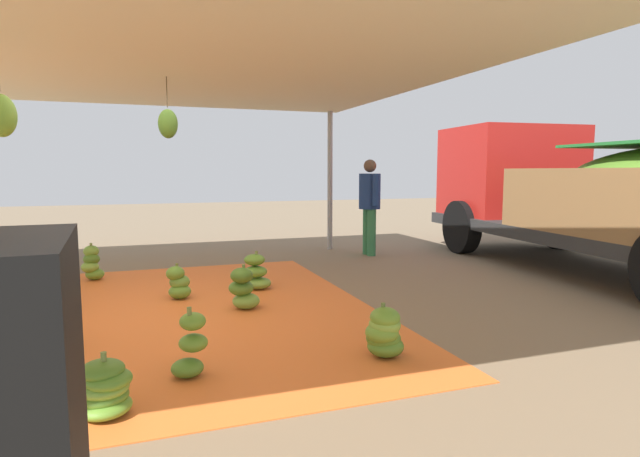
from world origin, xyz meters
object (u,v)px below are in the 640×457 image
Objects in this scene: banana_bunch_7 at (13,319)px; cargo_truck_main at (593,192)px; banana_bunch_3 at (191,347)px; banana_bunch_9 at (179,283)px; banana_bunch_0 at (92,264)px; banana_bunch_11 at (32,297)px; banana_bunch_6 at (256,273)px; worker_0 at (370,200)px; banana_bunch_8 at (105,390)px; banana_bunch_12 at (243,290)px; banana_bunch_4 at (384,333)px; banana_bunch_1 at (45,276)px; banana_bunch_2 at (41,288)px; banana_bunch_13 at (58,329)px.

cargo_truck_main reaches higher than banana_bunch_7.
banana_bunch_3 is 0.08× the size of cargo_truck_main.
banana_bunch_0 is at bearing -144.33° from banana_bunch_9.
banana_bunch_0 is 2.65m from banana_bunch_7.
cargo_truck_main is (-0.87, 7.81, 1.02)m from banana_bunch_7.
cargo_truck_main reaches higher than banana_bunch_11.
banana_bunch_6 is 0.07× the size of cargo_truck_main.
banana_bunch_3 is at bearing -37.99° from worker_0.
cargo_truck_main reaches higher than banana_bunch_3.
banana_bunch_12 reaches higher than banana_bunch_8.
cargo_truck_main is at bearing 116.42° from banana_bunch_4.
banana_bunch_3 reaches higher than banana_bunch_6.
banana_bunch_3 reaches higher than banana_bunch_9.
banana_bunch_9 is at bearing -150.45° from banana_bunch_4.
worker_0 is at bearing 123.12° from banana_bunch_7.
banana_bunch_1 is 5.42m from worker_0.
banana_bunch_2 is 0.45m from banana_bunch_11.
banana_bunch_7 is at bearing -134.29° from banana_bunch_13.
banana_bunch_3 is 1.05× the size of banana_bunch_6.
banana_bunch_9 is at bearing 35.67° from banana_bunch_0.
banana_bunch_1 is 0.90× the size of banana_bunch_3.
banana_bunch_13 is at bearing -132.26° from banana_bunch_3.
worker_0 is at bearing -133.01° from cargo_truck_main.
banana_bunch_7 is at bearing -80.48° from banana_bunch_12.
banana_bunch_13 is 7.57m from cargo_truck_main.
banana_bunch_12 is at bearing 113.69° from banana_bunch_13.
banana_bunch_13 is at bearing -162.29° from banana_bunch_8.
banana_bunch_6 is at bearing 128.80° from banana_bunch_13.
banana_bunch_13 is 0.25× the size of worker_0.
banana_bunch_13 is at bearing -80.19° from cargo_truck_main.
banana_bunch_4 is 0.91× the size of banana_bunch_6.
banana_bunch_0 is 4.09m from banana_bunch_3.
banana_bunch_2 is 0.31× the size of worker_0.
worker_0 is (-0.74, 4.69, 0.79)m from banana_bunch_0.
banana_bunch_7 is (-1.51, -3.02, -0.00)m from banana_bunch_4.
banana_bunch_0 reaches higher than banana_bunch_7.
banana_bunch_11 is at bearing -160.99° from banana_bunch_13.
banana_bunch_6 is at bearing -94.76° from cargo_truck_main.
banana_bunch_12 is at bearing -156.33° from banana_bunch_4.
banana_bunch_2 is 1.16× the size of banana_bunch_8.
banana_bunch_4 is at bearing 67.07° from banana_bunch_13.
banana_bunch_11 is at bearing -145.52° from banana_bunch_3.
banana_bunch_2 is at bearing -164.50° from banana_bunch_8.
banana_bunch_8 is (1.85, 0.88, -0.03)m from banana_bunch_7.
banana_bunch_0 is 2.47m from banana_bunch_6.
banana_bunch_1 is 4.71m from banana_bunch_4.
banana_bunch_0 is 4.86m from banana_bunch_4.
banana_bunch_2 is 7.84m from cargo_truck_main.
banana_bunch_9 is (0.20, -1.01, -0.02)m from banana_bunch_6.
banana_bunch_6 is at bearing 74.15° from banana_bunch_1.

